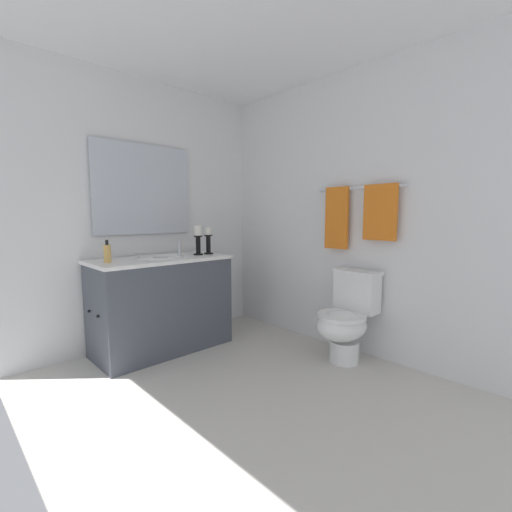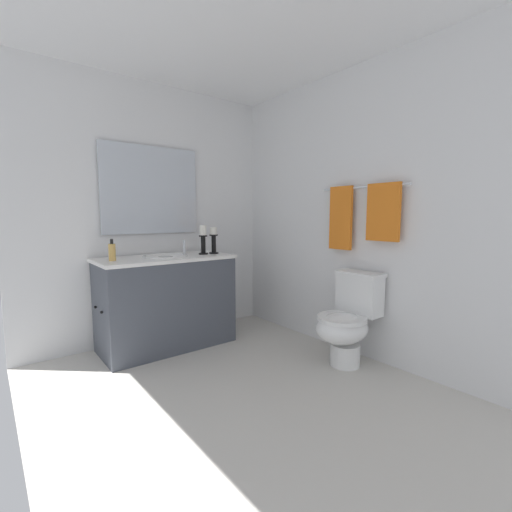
# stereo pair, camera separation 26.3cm
# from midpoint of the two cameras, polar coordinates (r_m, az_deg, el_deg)

# --- Properties ---
(floor) EXTENTS (3.01, 2.47, 0.02)m
(floor) POSITION_cam_midpoint_polar(r_m,az_deg,el_deg) (2.53, 1.22, -22.17)
(floor) COLOR beige
(floor) RESTS_ON ground
(wall_back) EXTENTS (3.01, 0.04, 2.45)m
(wall_back) POSITION_cam_midpoint_polar(r_m,az_deg,el_deg) (3.15, 19.06, 6.56)
(wall_back) COLOR white
(wall_back) RESTS_ON ground
(wall_left) EXTENTS (0.04, 2.47, 2.45)m
(wall_left) POSITION_cam_midpoint_polar(r_m,az_deg,el_deg) (3.51, -14.59, 6.67)
(wall_left) COLOR white
(wall_left) RESTS_ON ground
(ceiling) EXTENTS (3.01, 2.47, 0.02)m
(ceiling) POSITION_cam_midpoint_polar(r_m,az_deg,el_deg) (2.55, 1.39, 36.06)
(ceiling) COLOR white
(vanity_cabinet) EXTENTS (0.58, 1.20, 0.84)m
(vanity_cabinet) POSITION_cam_midpoint_polar(r_m,az_deg,el_deg) (3.30, -12.20, -7.33)
(vanity_cabinet) COLOR #474C56
(vanity_cabinet) RESTS_ON ground
(sink_basin) EXTENTS (0.40, 0.40, 0.24)m
(sink_basin) POSITION_cam_midpoint_polar(r_m,az_deg,el_deg) (3.24, -12.35, -0.77)
(sink_basin) COLOR white
(sink_basin) RESTS_ON vanity_cabinet
(mirror) EXTENTS (0.02, 0.94, 0.82)m
(mirror) POSITION_cam_midpoint_polar(r_m,az_deg,el_deg) (3.47, -14.68, 10.39)
(mirror) COLOR silver
(candle_holder_tall) EXTENTS (0.09, 0.09, 0.26)m
(candle_holder_tall) POSITION_cam_midpoint_polar(r_m,az_deg,el_deg) (3.41, -4.76, 2.65)
(candle_holder_tall) COLOR black
(candle_holder_tall) RESTS_ON vanity_cabinet
(candle_holder_short) EXTENTS (0.09, 0.09, 0.28)m
(candle_holder_short) POSITION_cam_midpoint_polar(r_m,az_deg,el_deg) (3.35, -6.44, 2.77)
(candle_holder_short) COLOR black
(candle_holder_short) RESTS_ON vanity_cabinet
(soap_bottle) EXTENTS (0.06, 0.06, 0.18)m
(soap_bottle) POSITION_cam_midpoint_polar(r_m,az_deg,el_deg) (3.04, -20.24, 0.63)
(soap_bottle) COLOR #E5B259
(soap_bottle) RESTS_ON vanity_cabinet
(toilet) EXTENTS (0.39, 0.54, 0.75)m
(toilet) POSITION_cam_midpoint_polar(r_m,az_deg,el_deg) (2.98, 17.21, -10.14)
(toilet) COLOR white
(toilet) RESTS_ON ground
(towel_bar) EXTENTS (0.82, 0.02, 0.02)m
(towel_bar) POSITION_cam_midpoint_polar(r_m,az_deg,el_deg) (3.08, 19.53, 10.57)
(towel_bar) COLOR silver
(towel_near_vanity) EXTENTS (0.23, 0.03, 0.55)m
(towel_near_vanity) POSITION_cam_midpoint_polar(r_m,az_deg,el_deg) (3.17, 16.05, 5.98)
(towel_near_vanity) COLOR orange
(towel_near_vanity) RESTS_ON towel_bar
(towel_center) EXTENTS (0.28, 0.03, 0.45)m
(towel_center) POSITION_cam_midpoint_polar(r_m,az_deg,el_deg) (2.95, 22.55, 6.64)
(towel_center) COLOR orange
(towel_center) RESTS_ON towel_bar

